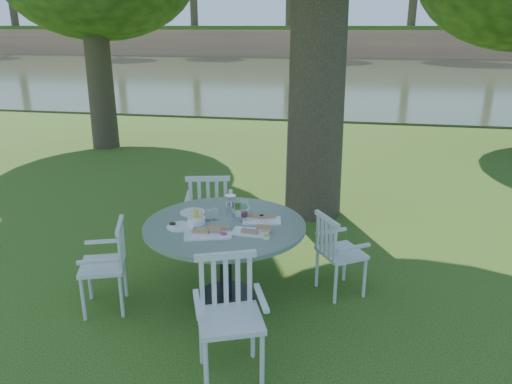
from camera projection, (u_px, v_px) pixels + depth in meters
ground at (253, 270)px, 5.51m from camera, size 140.00×140.00×0.00m
table at (225, 237)px, 4.75m from camera, size 1.53×1.53×0.79m
chair_ne at (334, 248)px, 4.90m from camera, size 0.56×0.57×0.83m
chair_nw at (209, 207)px, 5.75m from camera, size 0.59×0.57×0.98m
chair_sw at (111, 259)px, 4.64m from camera, size 0.53×0.55×0.86m
chair_se at (228, 306)px, 3.78m from camera, size 0.61×0.59×0.94m
tableware at (224, 217)px, 4.74m from camera, size 1.04×0.85×0.21m
river at (337, 75)px, 26.91m from camera, size 100.00×28.00×0.12m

